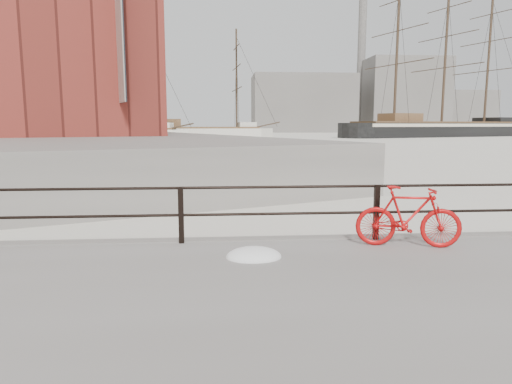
# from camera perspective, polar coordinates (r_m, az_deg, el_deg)

# --- Properties ---
(far_quay) EXTENTS (78.44, 148.07, 1.80)m
(far_quay) POSITION_cam_1_polar(r_m,az_deg,el_deg) (86.88, -27.37, 6.49)
(far_quay) COLOR gray
(far_quay) RESTS_ON ground
(bicycle) EXTENTS (1.76, 0.65, 1.05)m
(bicycle) POSITION_cam_1_polar(r_m,az_deg,el_deg) (8.15, 18.51, -2.93)
(bicycle) COLOR red
(bicycle) RESTS_ON promenade
(barque_black) EXTENTS (57.55, 36.55, 31.36)m
(barque_black) POSITION_cam_1_polar(r_m,az_deg,el_deg) (100.23, 22.09, 6.43)
(barque_black) COLOR black
(barque_black) RESTS_ON ground
(schooner_mid) EXTENTS (31.20, 15.88, 21.48)m
(schooner_mid) POSITION_cam_1_polar(r_m,az_deg,el_deg) (90.14, -6.73, 6.83)
(schooner_mid) COLOR beige
(schooner_mid) RESTS_ON ground
(schooner_left) EXTENTS (23.01, 11.81, 17.14)m
(schooner_left) POSITION_cam_1_polar(r_m,az_deg,el_deg) (83.19, -15.71, 6.44)
(schooner_left) COLOR white
(schooner_left) RESTS_ON ground
(workboat_far) EXTENTS (11.60, 6.95, 7.00)m
(workboat_far) POSITION_cam_1_polar(r_m,az_deg,el_deg) (54.89, -29.01, 4.85)
(workboat_far) COLOR black
(workboat_far) RESTS_ON ground
(apartment_grey) EXTENTS (26.02, 22.15, 23.20)m
(apartment_grey) POSITION_cam_1_polar(r_m,az_deg,el_deg) (99.52, -28.96, 13.73)
(apartment_grey) COLOR #9D9D98
(apartment_grey) RESTS_ON far_quay
(apartment_brick) EXTENTS (27.87, 22.90, 21.20)m
(apartment_brick) POSITION_cam_1_polar(r_m,az_deg,el_deg) (122.31, -28.48, 12.11)
(apartment_brick) COLOR brown
(apartment_brick) RESTS_ON far_quay
(industrial_west) EXTENTS (32.00, 18.00, 18.00)m
(industrial_west) POSITION_cam_1_polar(r_m,az_deg,el_deg) (150.51, 5.82, 10.89)
(industrial_west) COLOR gray
(industrial_west) RESTS_ON ground
(industrial_mid) EXTENTS (26.00, 20.00, 24.00)m
(industrial_mid) POSITION_cam_1_polar(r_m,az_deg,el_deg) (165.15, 17.80, 11.35)
(industrial_mid) COLOR gray
(industrial_mid) RESTS_ON ground
(industrial_east) EXTENTS (20.00, 16.00, 14.00)m
(industrial_east) POSITION_cam_1_polar(r_m,az_deg,el_deg) (179.18, 24.04, 9.17)
(industrial_east) COLOR gray
(industrial_east) RESTS_ON ground
(smokestack) EXTENTS (2.80, 2.80, 44.00)m
(smokestack) POSITION_cam_1_polar(r_m,az_deg,el_deg) (166.42, 13.00, 14.97)
(smokestack) COLOR gray
(smokestack) RESTS_ON ground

